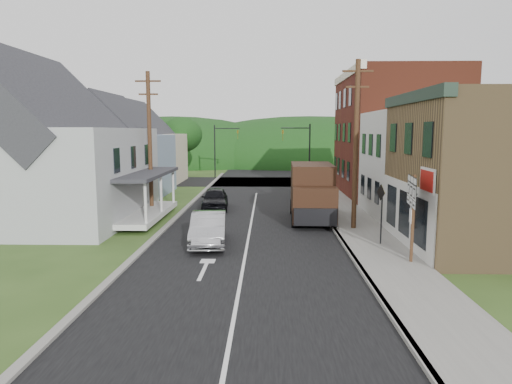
# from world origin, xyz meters

# --- Properties ---
(ground) EXTENTS (120.00, 120.00, 0.00)m
(ground) POSITION_xyz_m (0.00, 0.00, 0.00)
(ground) COLOR #2D4719
(ground) RESTS_ON ground
(road) EXTENTS (9.00, 90.00, 0.02)m
(road) POSITION_xyz_m (0.00, 10.00, 0.00)
(road) COLOR black
(road) RESTS_ON ground
(cross_road) EXTENTS (60.00, 9.00, 0.02)m
(cross_road) POSITION_xyz_m (0.00, 27.00, 0.00)
(cross_road) COLOR black
(cross_road) RESTS_ON ground
(sidewalk_right) EXTENTS (2.80, 55.00, 0.15)m
(sidewalk_right) POSITION_xyz_m (5.90, 8.00, 0.07)
(sidewalk_right) COLOR slate
(sidewalk_right) RESTS_ON ground
(curb_right) EXTENTS (0.20, 55.00, 0.15)m
(curb_right) POSITION_xyz_m (4.55, 8.00, 0.07)
(curb_right) COLOR slate
(curb_right) RESTS_ON ground
(curb_left) EXTENTS (0.30, 55.00, 0.12)m
(curb_left) POSITION_xyz_m (-4.65, 8.00, 0.06)
(curb_left) COLOR slate
(curb_left) RESTS_ON ground
(storefront_tan) EXTENTS (8.00, 8.00, 7.00)m
(storefront_tan) POSITION_xyz_m (11.30, 0.00, 3.50)
(storefront_tan) COLOR brown
(storefront_tan) RESTS_ON ground
(storefront_white) EXTENTS (8.00, 7.00, 6.50)m
(storefront_white) POSITION_xyz_m (11.30, 7.50, 3.25)
(storefront_white) COLOR silver
(storefront_white) RESTS_ON ground
(storefront_red) EXTENTS (8.00, 12.00, 10.00)m
(storefront_red) POSITION_xyz_m (11.30, 17.00, 5.00)
(storefront_red) COLOR maroon
(storefront_red) RESTS_ON ground
(house_gray) EXTENTS (10.20, 12.24, 8.35)m
(house_gray) POSITION_xyz_m (-12.00, 6.00, 4.23)
(house_gray) COLOR #AFB2B5
(house_gray) RESTS_ON ground
(house_blue) EXTENTS (7.14, 8.16, 7.28)m
(house_blue) POSITION_xyz_m (-11.00, 17.00, 3.69)
(house_blue) COLOR #8195B1
(house_blue) RESTS_ON ground
(house_cream) EXTENTS (7.14, 8.16, 7.28)m
(house_cream) POSITION_xyz_m (-11.50, 26.00, 3.69)
(house_cream) COLOR beige
(house_cream) RESTS_ON ground
(utility_pole_right) EXTENTS (1.60, 0.26, 9.00)m
(utility_pole_right) POSITION_xyz_m (5.60, 3.50, 4.66)
(utility_pole_right) COLOR #472D19
(utility_pole_right) RESTS_ON ground
(utility_pole_left) EXTENTS (1.60, 0.26, 9.00)m
(utility_pole_left) POSITION_xyz_m (-6.50, 8.00, 4.66)
(utility_pole_left) COLOR #472D19
(utility_pole_left) RESTS_ON ground
(traffic_signal_right) EXTENTS (2.87, 0.20, 6.00)m
(traffic_signal_right) POSITION_xyz_m (4.30, 23.50, 3.76)
(traffic_signal_right) COLOR black
(traffic_signal_right) RESTS_ON ground
(traffic_signal_left) EXTENTS (2.87, 0.20, 6.00)m
(traffic_signal_left) POSITION_xyz_m (-4.30, 30.50, 3.76)
(traffic_signal_left) COLOR black
(traffic_signal_left) RESTS_ON ground
(tree_left_b) EXTENTS (4.80, 4.80, 6.94)m
(tree_left_b) POSITION_xyz_m (-17.00, 12.00, 4.88)
(tree_left_b) COLOR #382616
(tree_left_b) RESTS_ON ground
(tree_left_c) EXTENTS (5.80, 5.80, 8.41)m
(tree_left_c) POSITION_xyz_m (-19.00, 20.00, 5.94)
(tree_left_c) COLOR #382616
(tree_left_c) RESTS_ON ground
(tree_left_d) EXTENTS (4.80, 4.80, 6.94)m
(tree_left_d) POSITION_xyz_m (-9.00, 32.00, 4.88)
(tree_left_d) COLOR #382616
(tree_left_d) RESTS_ON ground
(forested_ridge) EXTENTS (90.00, 30.00, 16.00)m
(forested_ridge) POSITION_xyz_m (0.00, 55.00, 0.00)
(forested_ridge) COLOR black
(forested_ridge) RESTS_ON ground
(silver_sedan) EXTENTS (1.95, 4.68, 1.51)m
(silver_sedan) POSITION_xyz_m (-1.82, 0.23, 0.75)
(silver_sedan) COLOR #AEADB2
(silver_sedan) RESTS_ON ground
(dark_sedan) EXTENTS (2.03, 4.40, 1.46)m
(dark_sedan) POSITION_xyz_m (-2.63, 9.85, 0.73)
(dark_sedan) COLOR black
(dark_sedan) RESTS_ON ground
(delivery_van) EXTENTS (2.67, 6.09, 3.36)m
(delivery_van) POSITION_xyz_m (3.61, 6.21, 1.70)
(delivery_van) COLOR black
(delivery_van) RESTS_ON ground
(route_sign_cluster) EXTENTS (0.36, 1.98, 3.49)m
(route_sign_cluster) POSITION_xyz_m (6.66, -2.87, 2.41)
(route_sign_cluster) COLOR #472D19
(route_sign_cluster) RESTS_ON sidewalk_right
(warning_sign) EXTENTS (0.22, 0.75, 2.78)m
(warning_sign) POSITION_xyz_m (6.18, 0.04, 1.93)
(warning_sign) COLOR black
(warning_sign) RESTS_ON sidewalk_right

